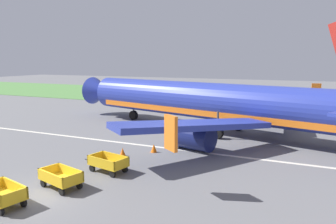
{
  "coord_description": "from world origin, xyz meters",
  "views": [
    {
      "loc": [
        13.15,
        -12.23,
        7.28
      ],
      "look_at": [
        1.92,
        12.98,
        2.8
      ],
      "focal_mm": 34.48,
      "sensor_mm": 36.0,
      "label": 1
    }
  ],
  "objects_px": {
    "baggage_cart_nearest": "(2,194)",
    "traffic_cone_mid_apron": "(123,152)",
    "airplane": "(216,103)",
    "baggage_cart_third_in_row": "(108,163)",
    "traffic_cone_near_plane": "(154,148)",
    "baggage_cart_second_in_row": "(61,178)"
  },
  "relations": [
    {
      "from": "baggage_cart_third_in_row",
      "to": "airplane",
      "type": "bearing_deg",
      "value": 77.13
    },
    {
      "from": "traffic_cone_mid_apron",
      "to": "baggage_cart_nearest",
      "type": "bearing_deg",
      "value": -95.68
    },
    {
      "from": "baggage_cart_third_in_row",
      "to": "traffic_cone_near_plane",
      "type": "bearing_deg",
      "value": 82.42
    },
    {
      "from": "baggage_cart_third_in_row",
      "to": "traffic_cone_mid_apron",
      "type": "xyz_separation_m",
      "value": [
        -1.04,
        3.43,
        -0.29
      ]
    },
    {
      "from": "baggage_cart_nearest",
      "to": "baggage_cart_second_in_row",
      "type": "relative_size",
      "value": 1.0
    },
    {
      "from": "baggage_cart_nearest",
      "to": "traffic_cone_mid_apron",
      "type": "relative_size",
      "value": 5.79
    },
    {
      "from": "baggage_cart_second_in_row",
      "to": "baggage_cart_third_in_row",
      "type": "height_order",
      "value": "same"
    },
    {
      "from": "airplane",
      "to": "baggage_cart_nearest",
      "type": "bearing_deg",
      "value": -104.34
    },
    {
      "from": "baggage_cart_nearest",
      "to": "baggage_cart_second_in_row",
      "type": "distance_m",
      "value": 3.17
    },
    {
      "from": "traffic_cone_near_plane",
      "to": "traffic_cone_mid_apron",
      "type": "xyz_separation_m",
      "value": [
        -1.74,
        -1.86,
        -0.01
      ]
    },
    {
      "from": "traffic_cone_near_plane",
      "to": "airplane",
      "type": "bearing_deg",
      "value": 74.08
    },
    {
      "from": "airplane",
      "to": "baggage_cart_nearest",
      "type": "height_order",
      "value": "airplane"
    },
    {
      "from": "baggage_cart_third_in_row",
      "to": "traffic_cone_mid_apron",
      "type": "height_order",
      "value": "baggage_cart_third_in_row"
    },
    {
      "from": "baggage_cart_second_in_row",
      "to": "traffic_cone_mid_apron",
      "type": "xyz_separation_m",
      "value": [
        -0.09,
        6.78,
        -0.29
      ]
    },
    {
      "from": "traffic_cone_mid_apron",
      "to": "traffic_cone_near_plane",
      "type": "bearing_deg",
      "value": 46.97
    },
    {
      "from": "airplane",
      "to": "baggage_cart_nearest",
      "type": "xyz_separation_m",
      "value": [
        -5.25,
        -20.54,
        -2.45
      ]
    },
    {
      "from": "airplane",
      "to": "baggage_cart_third_in_row",
      "type": "xyz_separation_m",
      "value": [
        -3.25,
        -14.2,
        -2.45
      ]
    },
    {
      "from": "baggage_cart_second_in_row",
      "to": "traffic_cone_near_plane",
      "type": "distance_m",
      "value": 8.81
    },
    {
      "from": "baggage_cart_nearest",
      "to": "traffic_cone_mid_apron",
      "type": "distance_m",
      "value": 9.82
    },
    {
      "from": "traffic_cone_near_plane",
      "to": "baggage_cart_second_in_row",
      "type": "bearing_deg",
      "value": -100.8
    },
    {
      "from": "baggage_cart_third_in_row",
      "to": "traffic_cone_mid_apron",
      "type": "distance_m",
      "value": 3.59
    },
    {
      "from": "baggage_cart_nearest",
      "to": "baggage_cart_third_in_row",
      "type": "distance_m",
      "value": 6.65
    }
  ]
}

